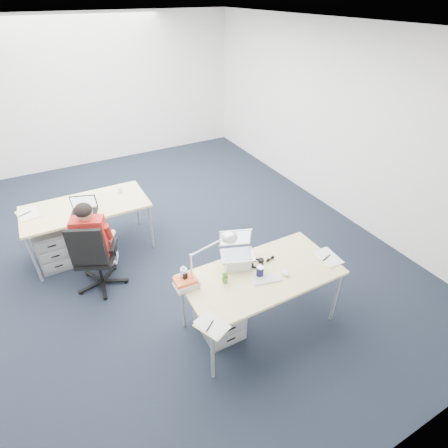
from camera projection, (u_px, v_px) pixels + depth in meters
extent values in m
plane|color=black|center=(158.00, 246.00, 5.10)|extent=(7.00, 7.00, 0.00)
cube|color=silver|center=(90.00, 94.00, 6.86)|extent=(6.00, 0.02, 2.80)
cube|color=silver|center=(360.00, 400.00, 1.77)|extent=(6.00, 0.02, 2.80)
cube|color=silver|center=(330.00, 120.00, 5.49)|extent=(0.02, 7.00, 2.80)
cube|color=white|center=(128.00, 27.00, 3.53)|extent=(6.00, 7.00, 0.01)
cube|color=#DCC47F|center=(262.00, 275.00, 3.54)|extent=(1.60, 0.80, 0.03)
cylinder|color=#B7BABC|center=(213.00, 354.00, 3.20)|extent=(0.04, 0.04, 0.70)
cylinder|color=#B7BABC|center=(336.00, 297.00, 3.79)|extent=(0.04, 0.04, 0.70)
cylinder|color=#B7BABC|center=(183.00, 303.00, 3.71)|extent=(0.04, 0.04, 0.70)
cylinder|color=#B7BABC|center=(296.00, 260.00, 4.30)|extent=(0.04, 0.04, 0.70)
cube|color=#DCC47F|center=(85.00, 207.00, 4.64)|extent=(1.60, 0.80, 0.03)
cylinder|color=#B7BABC|center=(34.00, 260.00, 4.30)|extent=(0.04, 0.04, 0.70)
cylinder|color=#B7BABC|center=(151.00, 227.00, 4.89)|extent=(0.04, 0.04, 0.70)
cylinder|color=#B7BABC|center=(30.00, 231.00, 4.81)|extent=(0.04, 0.04, 0.70)
cylinder|color=#B7BABC|center=(137.00, 204.00, 5.40)|extent=(0.04, 0.04, 0.70)
cylinder|color=black|center=(100.00, 269.00, 4.32)|extent=(0.04, 0.04, 0.38)
cube|color=black|center=(97.00, 257.00, 4.21)|extent=(0.56, 0.56, 0.07)
cube|color=black|center=(86.00, 248.00, 3.86)|extent=(0.38, 0.21, 0.48)
cube|color=#AD1F18|center=(91.00, 237.00, 4.05)|extent=(0.41, 0.32, 0.50)
sphere|color=tan|center=(84.00, 212.00, 3.86)|extent=(0.19, 0.19, 0.19)
cube|color=gray|center=(219.00, 312.00, 3.71)|extent=(0.40, 0.50, 0.55)
cube|color=gray|center=(53.00, 246.00, 4.66)|extent=(0.40, 0.50, 0.55)
cube|color=white|center=(267.00, 279.00, 3.46)|extent=(0.31, 0.18, 0.01)
ellipsoid|color=white|center=(286.00, 273.00, 3.52)|extent=(0.09, 0.12, 0.04)
cylinder|color=#141640|center=(260.00, 271.00, 3.47)|extent=(0.08, 0.08, 0.12)
cylinder|color=silver|center=(184.00, 276.00, 3.35)|extent=(0.09, 0.09, 0.22)
cube|color=silver|center=(186.00, 283.00, 3.35)|extent=(0.26, 0.22, 0.10)
cube|color=black|center=(186.00, 280.00, 3.34)|extent=(0.05, 0.04, 0.16)
cube|color=#DAD67E|center=(212.00, 326.00, 2.98)|extent=(0.28, 0.33, 0.01)
cube|color=#DAD67E|center=(328.00, 258.00, 3.73)|extent=(0.21, 0.30, 0.01)
cylinder|color=white|center=(120.00, 190.00, 4.91)|extent=(0.07, 0.07, 0.09)
cube|color=white|center=(28.00, 214.00, 4.45)|extent=(0.28, 0.36, 0.01)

